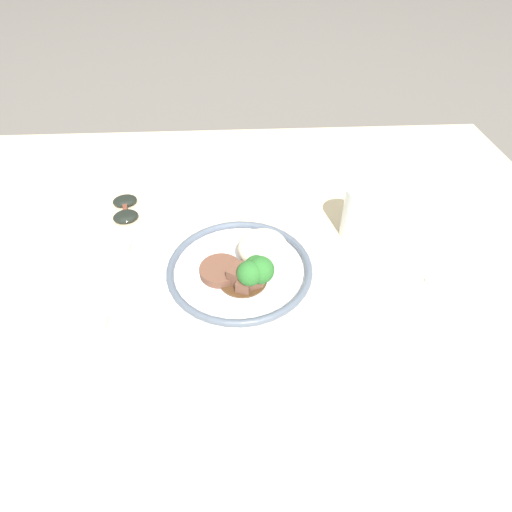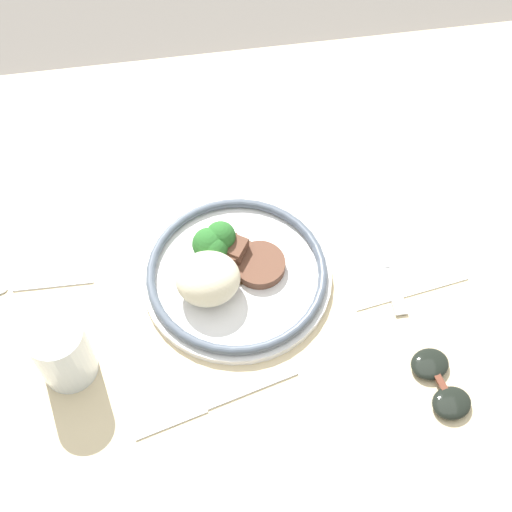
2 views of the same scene
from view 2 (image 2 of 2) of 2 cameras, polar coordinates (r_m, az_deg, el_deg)
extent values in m
plane|color=#5B5651|center=(0.94, 1.89, -4.96)|extent=(8.00, 8.00, 0.00)
cube|color=beige|center=(0.93, 1.92, -4.44)|extent=(1.36, 0.96, 0.04)
cube|color=white|center=(0.97, 10.87, 0.21)|extent=(0.17, 0.16, 0.00)
cylinder|color=white|center=(0.93, -1.53, -1.66)|extent=(0.25, 0.25, 0.01)
torus|color=#4C5666|center=(0.92, -1.55, -1.29)|extent=(0.23, 0.23, 0.01)
ellipsoid|color=beige|center=(0.89, -3.87, -1.83)|extent=(0.08, 0.07, 0.06)
cylinder|color=brown|center=(0.92, 0.28, -0.71)|extent=(0.07, 0.07, 0.01)
cylinder|color=#472D19|center=(0.93, -1.99, -0.35)|extent=(0.08, 0.08, 0.00)
cube|color=brown|center=(0.92, -2.32, -0.13)|extent=(0.03, 0.03, 0.03)
cube|color=brown|center=(0.92, -1.83, 0.46)|extent=(0.04, 0.04, 0.03)
cube|color=brown|center=(0.92, -3.02, -0.03)|extent=(0.03, 0.03, 0.02)
cube|color=brown|center=(0.94, -2.25, 1.07)|extent=(0.03, 0.03, 0.02)
cube|color=brown|center=(0.93, -3.12, 0.50)|extent=(0.03, 0.03, 0.02)
cube|color=brown|center=(0.92, -1.67, -0.12)|extent=(0.03, 0.03, 0.02)
cylinder|color=#568442|center=(0.93, -3.72, 0.15)|extent=(0.02, 0.02, 0.01)
sphere|color=#286628|center=(0.91, -3.80, 0.96)|extent=(0.04, 0.04, 0.04)
cylinder|color=#568442|center=(0.93, -2.79, 0.77)|extent=(0.01, 0.01, 0.02)
sphere|color=#286628|center=(0.91, -2.85, 1.61)|extent=(0.04, 0.04, 0.04)
cylinder|color=#568442|center=(0.93, -3.34, -0.16)|extent=(0.01, 0.01, 0.02)
sphere|color=#286628|center=(0.91, -3.41, 0.60)|extent=(0.04, 0.04, 0.04)
cylinder|color=#F4AD19|center=(0.87, -14.96, -7.93)|extent=(0.06, 0.06, 0.06)
cylinder|color=silver|center=(0.86, -15.23, -7.42)|extent=(0.07, 0.07, 0.09)
cube|color=silver|center=(0.98, 9.68, 1.91)|extent=(0.01, 0.11, 0.00)
cube|color=silver|center=(0.93, 11.06, -2.81)|extent=(0.02, 0.07, 0.00)
cube|color=silver|center=(0.86, -0.43, -10.66)|extent=(0.12, 0.04, 0.00)
cube|color=silver|center=(0.85, -6.84, -13.02)|extent=(0.09, 0.03, 0.00)
cube|color=silver|center=(0.96, -15.92, -2.22)|extent=(0.10, 0.01, 0.00)
ellipsoid|color=black|center=(0.89, 13.73, -8.39)|extent=(0.05, 0.05, 0.01)
ellipsoid|color=black|center=(0.88, 15.38, -11.28)|extent=(0.05, 0.05, 0.01)
cube|color=brown|center=(0.88, 14.58, -9.77)|extent=(0.01, 0.02, 0.00)
camera|label=1|loc=(0.99, -7.09, 37.41)|focal=28.00mm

